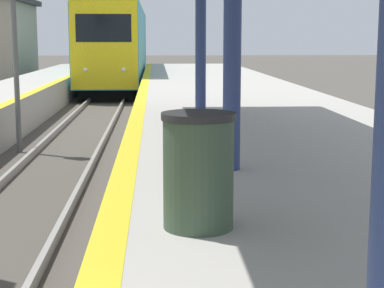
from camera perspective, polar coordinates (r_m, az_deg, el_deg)
train at (r=36.25m, az=-6.56°, el=8.75°), size 2.75×20.70×4.45m
signal_mid at (r=15.22m, az=-15.58°, el=10.80°), size 0.36×0.31×4.41m
trash_bin at (r=5.38m, az=0.57°, el=-2.37°), size 0.62×0.62×0.98m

